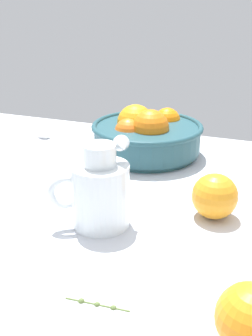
% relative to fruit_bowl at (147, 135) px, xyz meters
% --- Properties ---
extents(ground_plane, '(1.34, 0.90, 0.03)m').
position_rel_fruit_bowl_xyz_m(ground_plane, '(0.05, -0.26, -0.06)').
color(ground_plane, silver).
extents(fruit_bowl, '(0.26, 0.26, 0.12)m').
position_rel_fruit_bowl_xyz_m(fruit_bowl, '(0.00, 0.00, 0.00)').
color(fruit_bowl, '#234C56').
rests_on(fruit_bowl, ground_plane).
extents(juice_pitcher, '(0.13, 0.10, 0.15)m').
position_rel_fruit_bowl_xyz_m(juice_pitcher, '(0.03, -0.34, 0.00)').
color(juice_pitcher, white).
rests_on(juice_pitcher, ground_plane).
extents(loose_orange_2, '(0.08, 0.08, 0.08)m').
position_rel_fruit_bowl_xyz_m(loose_orange_2, '(0.20, -0.25, -0.01)').
color(loose_orange_2, orange).
rests_on(loose_orange_2, ground_plane).
extents(loose_orange_3, '(0.08, 0.08, 0.08)m').
position_rel_fruit_bowl_xyz_m(loose_orange_3, '(0.29, -0.52, -0.01)').
color(loose_orange_3, orange).
rests_on(loose_orange_3, ground_plane).
extents(spoon, '(0.18, 0.02, 0.01)m').
position_rel_fruit_bowl_xyz_m(spoon, '(-0.34, 0.02, -0.04)').
color(spoon, silver).
rests_on(spoon, ground_plane).
extents(herb_sprig_0, '(0.09, 0.01, 0.01)m').
position_rel_fruit_bowl_xyz_m(herb_sprig_0, '(0.10, -0.52, -0.05)').
color(herb_sprig_0, '#556B36').
rests_on(herb_sprig_0, ground_plane).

